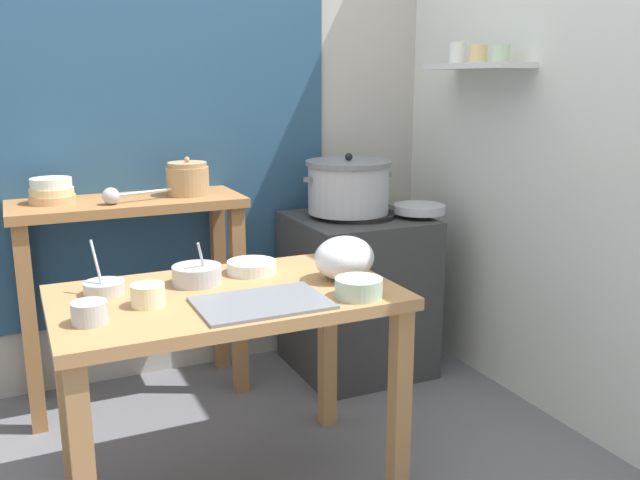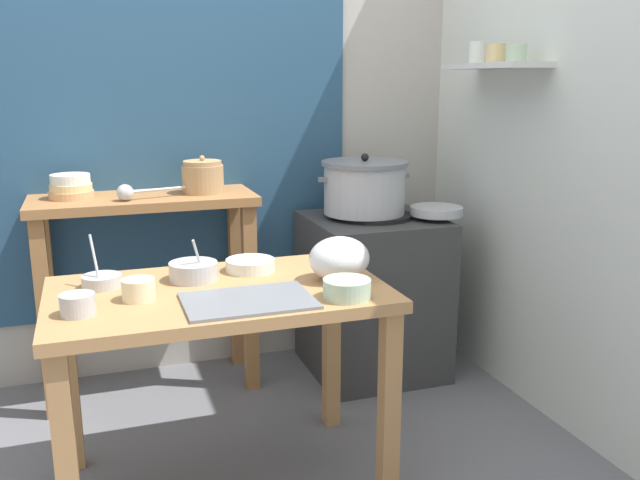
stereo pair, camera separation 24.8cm
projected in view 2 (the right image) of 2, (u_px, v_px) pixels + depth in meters
ground_plane at (234, 475)px, 2.45m from camera, size 9.00×9.00×0.00m
wall_back at (195, 99)px, 3.18m from camera, size 4.40×0.12×2.60m
wall_right at (551, 103)px, 2.77m from camera, size 0.30×3.20×2.60m
prep_table at (220, 320)px, 2.26m from camera, size 1.10×0.66×0.72m
back_shelf_table at (146, 245)px, 2.99m from camera, size 0.96×0.40×0.90m
stove_block at (372, 294)px, 3.26m from camera, size 0.60×0.61×0.78m
steamer_pot at (364, 187)px, 3.15m from camera, size 0.45×0.40×0.28m
clay_pot at (203, 177)px, 3.00m from camera, size 0.18×0.18×0.17m
bowl_stack_enamel at (71, 187)px, 2.87m from camera, size 0.19×0.19×0.10m
ladle at (128, 192)px, 2.82m from camera, size 0.30×0.11×0.07m
serving_tray at (248, 301)px, 2.10m from camera, size 0.40×0.28×0.01m
plastic_bag at (339, 259)px, 2.32m from camera, size 0.21×0.18×0.15m
wide_pan at (436, 211)px, 3.14m from camera, size 0.24×0.24×0.04m
prep_bowl_0 at (138, 289)px, 2.11m from camera, size 0.10×0.10×0.07m
prep_bowl_1 at (78, 304)px, 1.98m from camera, size 0.10×0.10×0.06m
prep_bowl_2 at (193, 270)px, 2.32m from camera, size 0.17×0.17×0.15m
prep_bowl_3 at (347, 288)px, 2.13m from camera, size 0.15×0.15×0.06m
prep_bowl_4 at (250, 264)px, 2.44m from camera, size 0.18×0.18×0.04m
prep_bowl_5 at (102, 280)px, 2.24m from camera, size 0.13×0.13×0.18m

